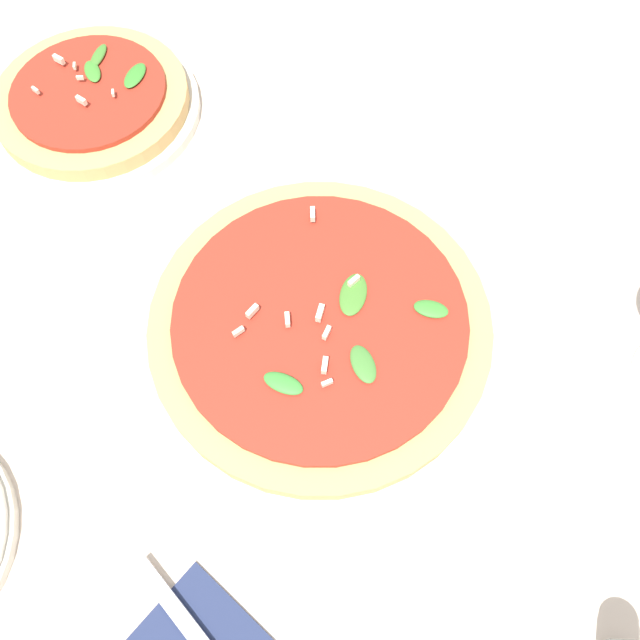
# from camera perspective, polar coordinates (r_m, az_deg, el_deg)

# --- Properties ---
(ground_plane) EXTENTS (6.00, 6.00, 0.00)m
(ground_plane) POSITION_cam_1_polar(r_m,az_deg,el_deg) (0.58, 2.55, -0.75)
(ground_plane) COLOR beige
(pizza_arugula_main) EXTENTS (0.33, 0.33, 0.05)m
(pizza_arugula_main) POSITION_cam_1_polar(r_m,az_deg,el_deg) (0.56, 0.01, -0.59)
(pizza_arugula_main) COLOR silver
(pizza_arugula_main) RESTS_ON ground_plane
(pizza_personal_side) EXTENTS (0.23, 0.23, 0.05)m
(pizza_personal_side) POSITION_cam_1_polar(r_m,az_deg,el_deg) (0.76, -20.02, 18.16)
(pizza_personal_side) COLOR silver
(pizza_personal_side) RESTS_ON ground_plane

